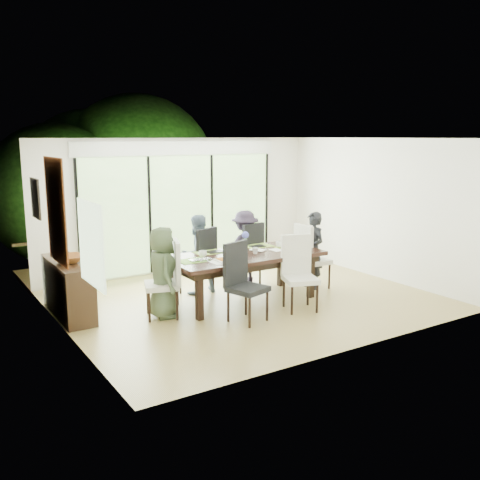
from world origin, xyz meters
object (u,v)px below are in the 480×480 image
table_top (244,256)px  laptop (202,260)px  person_right_end (313,250)px  cup_c (280,245)px  vase (245,249)px  sideboard (68,288)px  chair_near_right (301,274)px  chair_far_right (244,253)px  person_left_end (162,272)px  chair_left_end (161,279)px  chair_right_end (314,256)px  person_far_left (197,254)px  cup_b (255,251)px  chair_near_left (248,283)px  chair_far_left (197,260)px  cup_a (203,254)px  bowl (68,259)px  person_far_right (245,248)px

table_top → laptop: 0.86m
person_right_end → cup_c: bearing=-94.4°
vase → sideboard: 2.89m
chair_near_right → chair_far_right: bearing=107.7°
vase → sideboard: vase is taller
person_left_end → person_right_end: same height
chair_left_end → person_right_end: (2.98, 0.00, 0.10)m
chair_near_right → chair_right_end: bearing=60.4°
person_far_left → cup_b: person_far_left is taller
person_right_end → vase: person_right_end is taller
chair_right_end → person_far_left: 2.12m
chair_near_right → sideboard: bearing=171.1°
chair_near_left → person_far_left: person_far_left is taller
chair_far_right → person_far_left: bearing=-9.3°
chair_far_left → cup_c: 1.48m
chair_right_end → cup_a: (-2.20, 0.15, 0.27)m
chair_far_left → person_left_end: person_left_end is taller
person_left_end → cup_a: 0.81m
chair_near_left → cup_b: chair_near_left is taller
cup_a → sideboard: cup_a is taller
chair_near_left → cup_c: chair_near_left is taller
table_top → bowl: size_ratio=5.73×
person_right_end → vase: size_ratio=10.75×
person_far_left → person_right_end: bearing=148.6°
chair_near_right → cup_a: 1.60m
person_far_right → table_top: bearing=63.0°
person_left_end → vase: person_left_end is taller
chair_right_end → person_right_end: size_ratio=0.85×
chair_near_left → person_left_end: person_left_end is taller
chair_far_left → sideboard: size_ratio=0.78×
table_top → person_far_left: person_far_left is taller
chair_near_right → person_far_left: (-0.95, 1.70, 0.10)m
chair_near_right → sideboard: size_ratio=0.78×
chair_left_end → cup_c: size_ratio=8.87×
person_far_left → sideboard: (-2.24, 0.01, -0.27)m
chair_right_end → sideboard: (-4.19, 0.84, -0.17)m
chair_right_end → cup_a: 2.22m
chair_far_left → chair_far_right: 1.00m
person_right_end → person_far_left: 2.10m
person_left_end → chair_near_left: bearing=-119.2°
person_right_end → person_far_left: size_ratio=1.00×
person_far_left → cup_a: 0.74m
person_far_left → vase: 0.94m
chair_left_end → person_far_right: bearing=131.5°
table_top → person_far_left: 0.95m
person_right_end → cup_a: (-2.18, 0.15, 0.17)m
cup_c → cup_b: bearing=-162.9°
person_right_end → cup_a: 2.19m
table_top → person_far_left: bearing=118.5°
chair_near_right → vase: 1.06m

